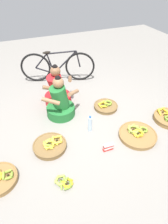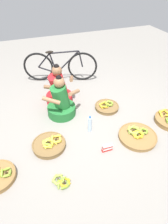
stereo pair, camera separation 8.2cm
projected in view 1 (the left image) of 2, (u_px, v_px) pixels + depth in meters
The scene contains 10 objects.
ground_plane at pixel (80, 121), 3.47m from camera, with size 10.00×10.00×0.00m, color gray.
vendor_woman_front at pixel (60, 103), 3.44m from camera, with size 0.72×0.53×0.81m.
vendor_woman_behind at pixel (58, 91), 3.74m from camera, with size 0.66×0.52×0.83m.
bicycle_leaning at pixel (58, 67), 4.39m from camera, with size 1.63×0.59×0.73m.
banana_basket_mid_left at pixel (50, 145), 2.94m from camera, with size 0.52×0.52×0.16m.
banana_basket_front_center at pixel (138, 134), 3.13m from camera, with size 0.62×0.62×0.15m.
banana_basket_back_center at pixel (106, 106), 3.73m from camera, with size 0.47×0.47×0.15m.
loose_bananas_front_left at pixel (64, 182), 2.48m from camera, with size 0.26×0.27×0.09m.
water_bottle at pixel (90, 124), 3.18m from camera, with size 0.07×0.07×0.31m.
packet_carton_stack at pixel (108, 147), 2.90m from camera, with size 0.17×0.06×0.12m.
Camera 1 is at (-0.90, -2.44, 2.30)m, focal length 30.55 mm.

